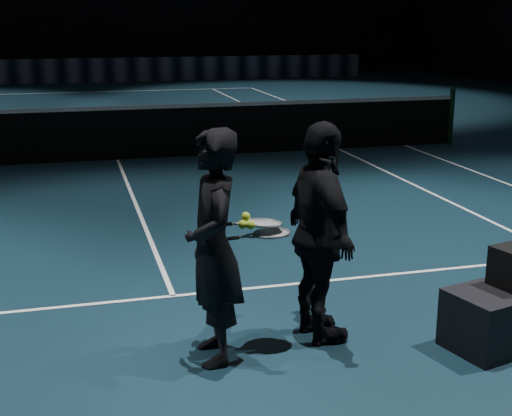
{
  "coord_description": "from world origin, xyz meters",
  "views": [
    {
      "loc": [
        -0.82,
        -12.34,
        2.43
      ],
      "look_at": [
        0.45,
        -7.6,
        1.1
      ],
      "focal_mm": 50.0,
      "sensor_mm": 36.0,
      "label": 1
    }
  ],
  "objects_px": {
    "racket_upper": "(263,223)",
    "player_a": "(213,248)",
    "tennis_balls": "(247,222)",
    "player_b": "(320,234)",
    "racket_lower": "(272,233)"
  },
  "relations": [
    {
      "from": "player_a",
      "to": "racket_upper",
      "type": "xyz_separation_m",
      "value": [
        0.39,
        0.09,
        0.13
      ]
    },
    {
      "from": "racket_upper",
      "to": "tennis_balls",
      "type": "relative_size",
      "value": 5.67
    },
    {
      "from": "racket_upper",
      "to": "tennis_balls",
      "type": "bearing_deg",
      "value": -170.43
    },
    {
      "from": "player_a",
      "to": "tennis_balls",
      "type": "relative_size",
      "value": 14.15
    },
    {
      "from": "racket_upper",
      "to": "tennis_balls",
      "type": "distance_m",
      "value": 0.15
    },
    {
      "from": "player_a",
      "to": "racket_upper",
      "type": "height_order",
      "value": "player_a"
    },
    {
      "from": "racket_upper",
      "to": "player_a",
      "type": "bearing_deg",
      "value": -178.29
    },
    {
      "from": "player_b",
      "to": "tennis_balls",
      "type": "xyz_separation_m",
      "value": [
        -0.59,
        -0.08,
        0.16
      ]
    },
    {
      "from": "racket_lower",
      "to": "racket_upper",
      "type": "xyz_separation_m",
      "value": [
        -0.06,
        0.03,
        0.07
      ]
    },
    {
      "from": "racket_lower",
      "to": "tennis_balls",
      "type": "xyz_separation_m",
      "value": [
        -0.19,
        -0.02,
        0.11
      ]
    },
    {
      "from": "tennis_balls",
      "to": "player_a",
      "type": "bearing_deg",
      "value": -170.98
    },
    {
      "from": "player_a",
      "to": "racket_upper",
      "type": "bearing_deg",
      "value": 104.29
    },
    {
      "from": "player_b",
      "to": "tennis_balls",
      "type": "distance_m",
      "value": 0.62
    },
    {
      "from": "player_a",
      "to": "tennis_balls",
      "type": "xyz_separation_m",
      "value": [
        0.25,
        0.04,
        0.16
      ]
    },
    {
      "from": "player_b",
      "to": "racket_lower",
      "type": "relative_size",
      "value": 2.5
    }
  ]
}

